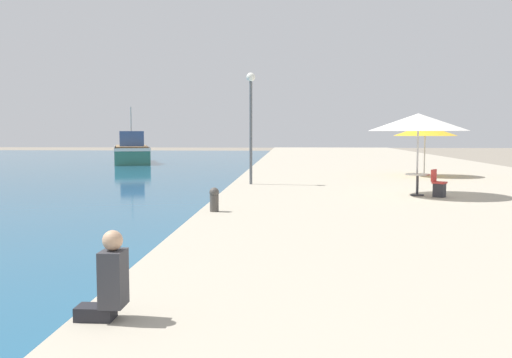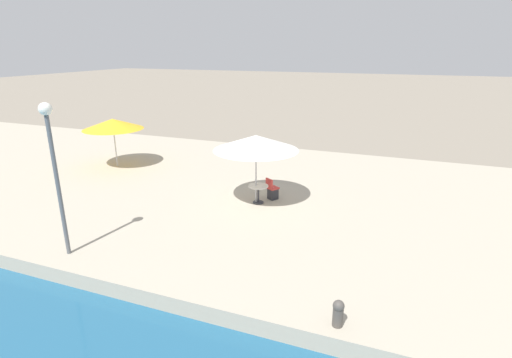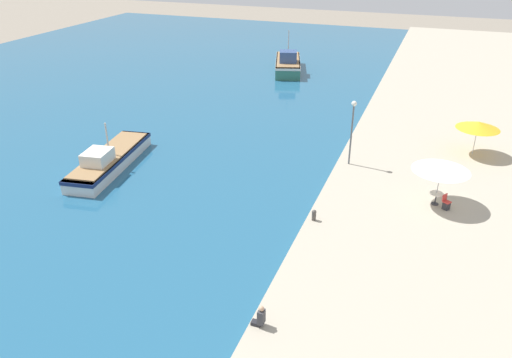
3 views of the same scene
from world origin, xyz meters
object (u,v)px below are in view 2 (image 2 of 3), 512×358
at_px(cafe_umbrella_pink, 256,143).
at_px(cafe_chair_left, 272,192).
at_px(mooring_bollard, 338,312).
at_px(lamppost, 53,155).
at_px(cafe_umbrella_white, 113,124).
at_px(cafe_table, 258,190).

bearing_deg(cafe_umbrella_pink, cafe_chair_left, -38.98).
relative_size(mooring_bollard, lamppost, 0.14).
bearing_deg(cafe_umbrella_white, lamppost, -149.20).
distance_m(cafe_table, lamppost, 7.55).
bearing_deg(cafe_umbrella_white, cafe_umbrella_pink, -104.32).
relative_size(cafe_chair_left, lamppost, 0.20).
distance_m(cafe_table, mooring_bollard, 7.65).
xyz_separation_m(mooring_bollard, lamppost, (0.39, 8.22, 2.74)).
xyz_separation_m(cafe_umbrella_pink, lamppost, (-5.93, 3.82, 0.62)).
height_order(cafe_table, cafe_chair_left, cafe_chair_left).
xyz_separation_m(cafe_umbrella_white, lamppost, (-8.14, -4.85, 0.86)).
bearing_deg(cafe_umbrella_pink, mooring_bollard, -145.18).
bearing_deg(cafe_chair_left, mooring_bollard, -27.75).
xyz_separation_m(cafe_table, cafe_chair_left, (0.61, -0.39, -0.21)).
bearing_deg(cafe_umbrella_pink, cafe_table, -91.48).
height_order(mooring_bollard, lamppost, lamppost).
xyz_separation_m(cafe_umbrella_pink, cafe_chair_left, (0.61, -0.49, -2.15)).
xyz_separation_m(cafe_umbrella_white, mooring_bollard, (-8.54, -13.07, -1.88)).
bearing_deg(cafe_table, cafe_chair_left, -32.83).
bearing_deg(cafe_table, cafe_umbrella_white, 75.82).
distance_m(cafe_umbrella_pink, mooring_bollard, 7.99).
bearing_deg(cafe_chair_left, cafe_umbrella_pink, -96.15).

